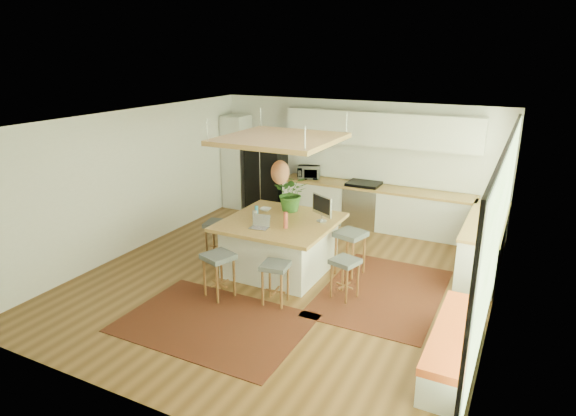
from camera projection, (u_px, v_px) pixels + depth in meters
The scene contains 34 objects.
floor at pixel (285, 279), 8.39m from camera, with size 7.00×7.00×0.00m, color #563718.
ceiling at pixel (285, 120), 7.57m from camera, with size 7.00×7.00×0.00m, color white.
wall_back at pixel (356, 162), 10.96m from camera, with size 6.50×6.50×0.00m, color silver.
wall_front at pixel (129, 294), 5.01m from camera, with size 6.50×6.50×0.00m, color silver.
wall_left at pixel (134, 181), 9.37m from camera, with size 7.00×7.00×0.00m, color silver.
wall_right at pixel (500, 236), 6.59m from camera, with size 7.00×7.00×0.00m, color silver.
window_wall at pixel (498, 232), 6.59m from camera, with size 0.10×6.20×2.60m, color black, non-canonical shape.
pantry at pixel (237, 162), 12.02m from camera, with size 0.55×0.60×2.25m, color silver.
back_counter_base at pixel (374, 208), 10.73m from camera, with size 4.20×0.60×0.88m, color silver.
back_counter_top at pixel (375, 188), 10.59m from camera, with size 4.24×0.64×0.05m, color olive.
backsplash at pixel (380, 165), 10.70m from camera, with size 4.20×0.02×0.80m, color white.
upper_cabinets at pixel (380, 129), 10.32m from camera, with size 4.20×0.34×0.70m, color silver.
range at pixel (363, 204), 10.82m from camera, with size 0.76×0.62×1.00m, color #A5A5AA, non-canonical shape.
right_counter_base at pixel (483, 245), 8.70m from camera, with size 0.60×2.50×0.88m, color silver.
right_counter_top at pixel (487, 220), 8.56m from camera, with size 0.64×2.54×0.05m, color olive.
window_bench at pixel (454, 347), 6.03m from camera, with size 0.52×2.00×0.50m, color silver, non-canonical shape.
ceiling_panel at pixel (280, 155), 8.24m from camera, with size 1.86×1.86×0.80m, color olive, non-canonical shape.
rug_near at pixel (214, 323), 7.02m from camera, with size 2.60×1.80×0.01m, color black.
rug_right at pixel (383, 292), 7.92m from camera, with size 1.80×2.60×0.01m, color black.
fridge at pixel (267, 173), 11.72m from camera, with size 0.87×0.68×1.74m, color black, non-canonical shape.
island at pixel (280, 245), 8.60m from camera, with size 1.85×1.85×0.93m, color olive, non-canonical shape.
stool_near_left at pixel (219, 276), 7.68m from camera, with size 0.43×0.43×0.73m, color #43484A, non-canonical shape.
stool_near_right at pixel (275, 282), 7.47m from camera, with size 0.40×0.40×0.67m, color #43484A, non-canonical shape.
stool_right_front at pixel (345, 277), 7.65m from camera, with size 0.39×0.39×0.66m, color #43484A, non-canonical shape.
stool_right_back at pixel (350, 255), 8.49m from camera, with size 0.46×0.46×0.78m, color #43484A, non-canonical shape.
stool_left_side at pixel (218, 240), 9.15m from camera, with size 0.42×0.42×0.72m, color #43484A, non-canonical shape.
laptop at pixel (259, 221), 8.04m from camera, with size 0.30×0.32×0.23m, color #A5A5AA, non-canonical shape.
monitor at pixel (322, 207), 8.33m from camera, with size 0.50×0.18×0.47m, color #A5A5AA, non-canonical shape.
microwave at pixel (309, 171), 11.22m from camera, with size 0.50×0.28×0.34m, color #A5A5AA.
island_plant at pixel (292, 197), 8.89m from camera, with size 0.61×0.68×0.53m, color #1E4C19.
island_bowl at pixel (265, 209), 8.96m from camera, with size 0.20×0.20×0.05m, color white.
island_bottle_0 at pixel (256, 209), 8.75m from camera, with size 0.07×0.07×0.19m, color #37A6DC.
island_bottle_1 at pixel (256, 214), 8.47m from camera, with size 0.07×0.07×0.19m, color silver.
island_bottle_2 at pixel (285, 223), 8.07m from camera, with size 0.07×0.07×0.19m, color #A94638.
Camera 1 is at (3.47, -6.79, 3.72)m, focal length 30.62 mm.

